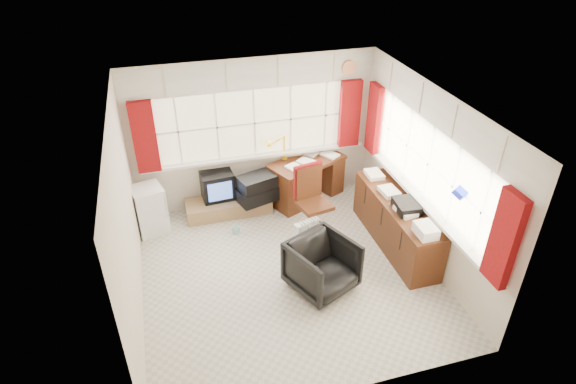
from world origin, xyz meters
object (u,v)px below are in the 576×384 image
desk (306,177)px  tv_bench (229,206)px  desk_lamp (284,142)px  crt_tv (217,184)px  radiator (307,238)px  office_chair (322,266)px  mini_fridge (150,209)px  credenza (396,222)px  task_chair (311,198)px

desk → tv_bench: 1.42m
desk_lamp → crt_tv: 1.32m
radiator → office_chair: bearing=-94.2°
desk → office_chair: size_ratio=1.79×
mini_fridge → crt_tv: bearing=15.4°
credenza → crt_tv: bearing=145.4°
office_chair → credenza: (1.37, 0.60, 0.03)m
radiator → desk_lamp: bearing=87.3°
desk → credenza: size_ratio=0.72×
radiator → credenza: 1.34m
desk_lamp → credenza: size_ratio=0.22×
radiator → tv_bench: (-0.96, 1.31, -0.09)m
credenza → desk: bearing=119.2°
desk_lamp → office_chair: size_ratio=0.56×
desk → radiator: bearing=-106.9°
credenza → crt_tv: size_ratio=3.67×
crt_tv → mini_fridge: bearing=-164.6°
desk_lamp → tv_bench: 1.41m
desk → task_chair: size_ratio=1.26×
desk → tv_bench: (-1.38, -0.08, -0.29)m
desk → task_chair: task_chair is taller
desk_lamp → credenza: 2.26m
tv_bench → mini_fridge: (-1.25, -0.15, 0.26)m
desk → task_chair: (-0.23, -0.93, 0.20)m
desk → credenza: bearing=-60.8°
office_chair → tv_bench: office_chair is taller
task_chair → radiator: (-0.19, -0.46, -0.39)m
desk_lamp → radiator: 1.77m
office_chair → credenza: credenza is taller
office_chair → crt_tv: 2.50m
crt_tv → credenza: bearing=-34.6°
tv_bench → desk_lamp: bearing=13.4°
credenza → mini_fridge: size_ratio=2.59×
desk → radiator: 1.46m
desk_lamp → crt_tv: (-1.18, -0.10, -0.57)m
crt_tv → radiator: bearing=-52.7°
task_chair → credenza: size_ratio=0.57×
mini_fridge → credenza: bearing=-21.2°
credenza → tv_bench: (-2.28, 1.52, -0.27)m
desk_lamp → tv_bench: size_ratio=0.32×
desk → radiator: (-0.42, -1.39, -0.20)m
task_chair → tv_bench: task_chair is taller
mini_fridge → radiator: bearing=-27.5°
task_chair → office_chair: size_ratio=1.42×
task_chair → tv_bench: size_ratio=0.82×
task_chair → office_chair: 1.31m
credenza → crt_tv: credenza is taller
desk → tv_bench: bearing=-176.7°
crt_tv → desk_lamp: bearing=4.7°
credenza → mini_fridge: bearing=158.8°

